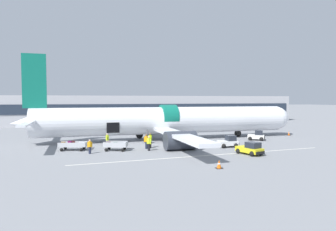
{
  "coord_description": "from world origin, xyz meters",
  "views": [
    {
      "loc": [
        -10.27,
        -37.72,
        6.02
      ],
      "look_at": [
        2.1,
        2.64,
        3.73
      ],
      "focal_mm": 32.0,
      "sensor_mm": 36.0,
      "label": 1
    }
  ],
  "objects": [
    {
      "name": "ground_crew_supervisor",
      "position": [
        -8.93,
        -3.82,
        0.84
      ],
      "size": [
        0.55,
        0.37,
        1.59
      ],
      "color": "#1E2338",
      "rests_on": "ground_plane"
    },
    {
      "name": "safety_cone_wingtip",
      "position": [
        3.95,
        -3.98,
        0.33
      ],
      "size": [
        0.48,
        0.48,
        0.7
      ],
      "color": "black",
      "rests_on": "ground_plane"
    },
    {
      "name": "safety_cone_nose",
      "position": [
        23.55,
        3.8,
        0.34
      ],
      "size": [
        0.46,
        0.46,
        0.73
      ],
      "color": "black",
      "rests_on": "ground_plane"
    },
    {
      "name": "apron_marking_line",
      "position": [
        3.38,
        -8.53,
        0.0
      ],
      "size": [
        29.44,
        1.74,
        0.01
      ],
      "color": "silver",
      "rests_on": "ground_plane"
    },
    {
      "name": "ground_crew_loader_a",
      "position": [
        -1.55,
        -1.69,
        0.96
      ],
      "size": [
        0.47,
        0.64,
        1.83
      ],
      "color": "#2D2D33",
      "rests_on": "ground_plane"
    },
    {
      "name": "ground_crew_driver",
      "position": [
        -2.22,
        -3.82,
        0.91
      ],
      "size": [
        0.55,
        0.55,
        1.72
      ],
      "color": "black",
      "rests_on": "ground_plane"
    },
    {
      "name": "ground_crew_helper",
      "position": [
        -2.18,
        -2.38,
        0.95
      ],
      "size": [
        0.63,
        0.52,
        1.81
      ],
      "color": "#1E2338",
      "rests_on": "ground_plane"
    },
    {
      "name": "safety_cone_engine_left",
      "position": [
        1.55,
        -14.37,
        0.36
      ],
      "size": [
        0.58,
        0.58,
        0.77
      ],
      "color": "black",
      "rests_on": "ground_plane"
    },
    {
      "name": "airplane",
      "position": [
        2.26,
        4.74,
        2.82
      ],
      "size": [
        42.08,
        35.92,
        11.95
      ],
      "color": "white",
      "rests_on": "ground_plane"
    },
    {
      "name": "ground_plane",
      "position": [
        0.0,
        0.0,
        0.0
      ],
      "size": [
        500.0,
        500.0,
        0.0
      ],
      "primitive_type": "plane",
      "color": "gray"
    },
    {
      "name": "baggage_cart_queued",
      "position": [
        -10.73,
        -0.92,
        0.52
      ],
      "size": [
        4.17,
        2.35,
        1.09
      ],
      "color": "#B7BABF",
      "rests_on": "ground_plane"
    },
    {
      "name": "ground_crew_loader_b",
      "position": [
        -6.62,
        0.27,
        0.92
      ],
      "size": [
        0.52,
        0.6,
        1.75
      ],
      "color": "#2D2D33",
      "rests_on": "ground_plane"
    },
    {
      "name": "baggage_tug_lead",
      "position": [
        15.09,
        0.36,
        0.62
      ],
      "size": [
        2.72,
        2.52,
        1.47
      ],
      "color": "silver",
      "rests_on": "ground_plane"
    },
    {
      "name": "baggage_tug_rear",
      "position": [
        7.78,
        -9.45,
        0.61
      ],
      "size": [
        2.33,
        3.33,
        1.41
      ],
      "color": "yellow",
      "rests_on": "ground_plane"
    },
    {
      "name": "baggage_cart_loading",
      "position": [
        -5.88,
        -2.62,
        0.54
      ],
      "size": [
        3.62,
        2.35,
        1.07
      ],
      "color": "#B7BABF",
      "rests_on": "ground_plane"
    },
    {
      "name": "baggage_tug_mid",
      "position": [
        7.97,
        -4.19,
        0.62
      ],
      "size": [
        2.59,
        1.84,
        1.48
      ],
      "color": "white",
      "rests_on": "ground_plane"
    },
    {
      "name": "terminal_strip",
      "position": [
        0.0,
        40.29,
        3.45
      ],
      "size": [
        94.84,
        14.06,
        6.9
      ],
      "color": "#B2B2B7",
      "rests_on": "ground_plane"
    }
  ]
}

